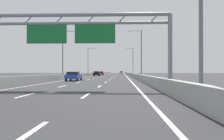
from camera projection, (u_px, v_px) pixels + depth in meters
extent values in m
plane|color=#2D2D30|center=(112.00, 75.00, 101.94)|extent=(260.00, 260.00, 0.00)
cube|color=white|center=(25.00, 95.00, 14.58)|extent=(0.16, 3.00, 0.01)
cube|color=white|center=(62.00, 86.00, 23.58)|extent=(0.16, 3.00, 0.01)
cube|color=white|center=(79.00, 82.00, 32.57)|extent=(0.16, 3.00, 0.01)
cube|color=white|center=(88.00, 80.00, 41.56)|extent=(0.16, 3.00, 0.01)
cube|color=white|center=(94.00, 78.00, 50.55)|extent=(0.16, 3.00, 0.01)
cube|color=white|center=(98.00, 77.00, 59.55)|extent=(0.16, 3.00, 0.01)
cube|color=white|center=(101.00, 77.00, 68.54)|extent=(0.16, 3.00, 0.01)
cube|color=white|center=(104.00, 76.00, 77.53)|extent=(0.16, 3.00, 0.01)
cube|color=white|center=(106.00, 75.00, 86.52)|extent=(0.16, 3.00, 0.01)
cube|color=white|center=(107.00, 75.00, 95.52)|extent=(0.16, 3.00, 0.01)
cube|color=white|center=(108.00, 75.00, 104.51)|extent=(0.16, 3.00, 0.01)
cube|color=white|center=(110.00, 74.00, 113.50)|extent=(0.16, 3.00, 0.01)
cube|color=white|center=(110.00, 74.00, 122.49)|extent=(0.16, 3.00, 0.01)
cube|color=white|center=(111.00, 74.00, 131.49)|extent=(0.16, 3.00, 0.01)
cube|color=white|center=(112.00, 74.00, 140.48)|extent=(0.16, 3.00, 0.01)
cube|color=white|center=(113.00, 74.00, 149.47)|extent=(0.16, 3.00, 0.01)
cube|color=white|center=(113.00, 74.00, 158.46)|extent=(0.16, 3.00, 0.01)
cube|color=white|center=(26.00, 136.00, 5.45)|extent=(0.16, 3.00, 0.01)
cube|color=white|center=(86.00, 96.00, 14.44)|extent=(0.16, 3.00, 0.01)
cube|color=white|center=(100.00, 86.00, 23.43)|extent=(0.16, 3.00, 0.01)
cube|color=white|center=(106.00, 82.00, 32.42)|extent=(0.16, 3.00, 0.01)
cube|color=white|center=(109.00, 80.00, 41.42)|extent=(0.16, 3.00, 0.01)
cube|color=white|center=(112.00, 78.00, 50.41)|extent=(0.16, 3.00, 0.01)
cube|color=white|center=(113.00, 77.00, 59.40)|extent=(0.16, 3.00, 0.01)
cube|color=white|center=(114.00, 77.00, 68.39)|extent=(0.16, 3.00, 0.01)
cube|color=white|center=(115.00, 76.00, 77.39)|extent=(0.16, 3.00, 0.01)
cube|color=white|center=(116.00, 75.00, 86.38)|extent=(0.16, 3.00, 0.01)
cube|color=white|center=(116.00, 75.00, 95.37)|extent=(0.16, 3.00, 0.01)
cube|color=white|center=(117.00, 75.00, 104.36)|extent=(0.16, 3.00, 0.01)
cube|color=white|center=(117.00, 74.00, 113.36)|extent=(0.16, 3.00, 0.01)
cube|color=white|center=(118.00, 74.00, 122.35)|extent=(0.16, 3.00, 0.01)
cube|color=white|center=(118.00, 74.00, 131.34)|extent=(0.16, 3.00, 0.01)
cube|color=white|center=(118.00, 74.00, 140.33)|extent=(0.16, 3.00, 0.01)
cube|color=white|center=(118.00, 74.00, 149.32)|extent=(0.16, 3.00, 0.01)
cube|color=white|center=(119.00, 74.00, 158.32)|extent=(0.16, 3.00, 0.01)
cube|color=white|center=(97.00, 75.00, 90.16)|extent=(0.16, 176.00, 0.01)
cube|color=white|center=(126.00, 75.00, 89.73)|extent=(0.16, 176.00, 0.01)
cube|color=#9E9E99|center=(98.00, 73.00, 112.21)|extent=(0.45, 220.00, 0.95)
cube|color=#9E9E99|center=(128.00, 74.00, 111.65)|extent=(0.45, 220.00, 0.95)
cylinder|color=gray|center=(170.00, 51.00, 20.32)|extent=(0.36, 0.36, 6.20)
cylinder|color=gray|center=(75.00, 15.00, 20.66)|extent=(15.87, 0.32, 0.32)
cylinder|color=gray|center=(75.00, 23.00, 20.66)|extent=(15.87, 0.26, 0.26)
cylinder|color=gray|center=(29.00, 19.00, 20.82)|extent=(0.74, 0.10, 0.74)
cylinder|color=gray|center=(60.00, 19.00, 20.71)|extent=(0.74, 0.10, 0.74)
cylinder|color=gray|center=(91.00, 19.00, 20.60)|extent=(0.74, 0.10, 0.74)
cylinder|color=gray|center=(122.00, 19.00, 20.50)|extent=(0.74, 0.10, 0.74)
cylinder|color=gray|center=(154.00, 18.00, 20.39)|extent=(0.74, 0.10, 0.74)
cube|color=#146B33|center=(47.00, 34.00, 20.75)|extent=(3.40, 0.12, 1.60)
cube|color=#146B33|center=(95.00, 34.00, 20.58)|extent=(3.40, 0.12, 1.60)
cylinder|color=slate|center=(201.00, 2.00, 11.69)|extent=(0.20, 0.20, 9.50)
cylinder|color=slate|center=(63.00, 55.00, 48.20)|extent=(0.20, 0.20, 9.50)
cylinder|color=slate|center=(68.00, 31.00, 48.18)|extent=(2.20, 0.12, 0.12)
cube|color=#F2EAC6|center=(74.00, 32.00, 48.14)|extent=(0.56, 0.28, 0.20)
cylinder|color=slate|center=(141.00, 54.00, 47.58)|extent=(0.20, 0.20, 9.50)
cylinder|color=slate|center=(136.00, 31.00, 47.65)|extent=(2.20, 0.12, 0.12)
cube|color=#F2EAC6|center=(130.00, 31.00, 47.69)|extent=(0.56, 0.28, 0.20)
cylinder|color=slate|center=(88.00, 62.00, 84.08)|extent=(0.20, 0.20, 9.50)
cylinder|color=slate|center=(91.00, 48.00, 84.07)|extent=(2.20, 0.12, 0.12)
cube|color=#F2EAC6|center=(94.00, 49.00, 84.02)|extent=(0.56, 0.28, 0.20)
cylinder|color=slate|center=(133.00, 62.00, 83.46)|extent=(0.20, 0.20, 9.50)
cylinder|color=slate|center=(130.00, 48.00, 83.53)|extent=(2.20, 0.12, 0.12)
cube|color=#F2EAC6|center=(127.00, 48.00, 83.57)|extent=(0.56, 0.28, 0.20)
cube|color=#2347AD|center=(74.00, 77.00, 37.62)|extent=(1.90, 4.43, 0.64)
cube|color=black|center=(73.00, 73.00, 37.13)|extent=(1.67, 1.82, 0.43)
cylinder|color=black|center=(71.00, 78.00, 39.32)|extent=(0.22, 0.64, 0.64)
cylinder|color=black|center=(81.00, 78.00, 39.25)|extent=(0.22, 0.64, 0.64)
cylinder|color=black|center=(66.00, 79.00, 35.99)|extent=(0.22, 0.64, 0.64)
cylinder|color=black|center=(77.00, 79.00, 35.92)|extent=(0.22, 0.64, 0.64)
cube|color=red|center=(101.00, 73.00, 91.26)|extent=(1.79, 4.37, 0.69)
cube|color=black|center=(101.00, 72.00, 91.33)|extent=(1.58, 2.07, 0.43)
cylinder|color=black|center=(99.00, 74.00, 92.92)|extent=(0.22, 0.64, 0.64)
cylinder|color=black|center=(104.00, 74.00, 92.85)|extent=(0.22, 0.64, 0.64)
cylinder|color=black|center=(99.00, 74.00, 89.66)|extent=(0.22, 0.64, 0.64)
cylinder|color=black|center=(103.00, 74.00, 89.59)|extent=(0.22, 0.64, 0.64)
cube|color=black|center=(97.00, 74.00, 75.52)|extent=(1.83, 4.25, 0.66)
cube|color=black|center=(97.00, 72.00, 75.28)|extent=(1.61, 1.89, 0.51)
cylinder|color=black|center=(95.00, 75.00, 77.12)|extent=(0.22, 0.64, 0.64)
cylinder|color=black|center=(100.00, 75.00, 77.06)|extent=(0.22, 0.64, 0.64)
cylinder|color=black|center=(93.00, 75.00, 73.98)|extent=(0.22, 0.64, 0.64)
cylinder|color=black|center=(99.00, 75.00, 73.91)|extent=(0.22, 0.64, 0.64)
cube|color=silver|center=(121.00, 73.00, 120.32)|extent=(1.73, 4.53, 0.64)
cube|color=black|center=(121.00, 72.00, 120.08)|extent=(1.52, 2.06, 0.49)
cylinder|color=black|center=(120.00, 74.00, 122.06)|extent=(0.22, 0.64, 0.64)
cylinder|color=black|center=(123.00, 74.00, 122.00)|extent=(0.22, 0.64, 0.64)
cylinder|color=black|center=(120.00, 74.00, 118.63)|extent=(0.22, 0.64, 0.64)
cylinder|color=black|center=(123.00, 74.00, 118.57)|extent=(0.22, 0.64, 0.64)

